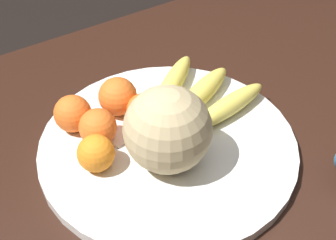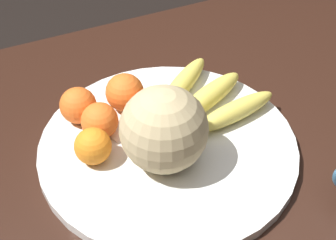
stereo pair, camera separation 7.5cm
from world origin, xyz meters
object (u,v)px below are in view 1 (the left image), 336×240
orange_front_right (73,114)px  produce_tag (127,128)px  banana_bunch (200,94)px  melon (168,129)px  orange_mid_center (98,127)px  orange_back_left (96,153)px  orange_back_right (144,110)px  orange_front_left (118,96)px  fruit_bowl (168,145)px  kitchen_table (167,214)px

orange_front_right → produce_tag: (0.07, -0.05, -0.03)m
banana_bunch → orange_front_right: (-0.22, 0.06, 0.01)m
melon → orange_mid_center: bearing=125.2°
orange_back_left → banana_bunch: bearing=9.9°
orange_mid_center → melon: bearing=-54.8°
orange_mid_center → orange_back_left: bearing=-119.9°
melon → produce_tag: 0.12m
orange_back_right → produce_tag: (-0.03, 0.00, -0.03)m
banana_bunch → produce_tag: 0.15m
orange_back_left → orange_front_left: bearing=46.8°
melon → orange_back_left: size_ratio=2.30×
orange_back_left → orange_back_right: bearing=21.9°
orange_front_left → orange_front_right: 0.09m
orange_front_right → orange_back_left: orange_front_right is taller
fruit_bowl → orange_front_right: 0.17m
melon → orange_front_right: bearing=120.8°
kitchen_table → orange_mid_center: orange_mid_center is taller
kitchen_table → fruit_bowl: (0.04, 0.06, 0.10)m
fruit_bowl → orange_back_left: size_ratio=7.26×
orange_back_left → orange_front_right: bearing=85.3°
kitchen_table → produce_tag: (-0.00, 0.12, 0.11)m
kitchen_table → orange_back_left: (-0.09, 0.07, 0.14)m
produce_tag → banana_bunch: bearing=-23.9°
fruit_bowl → orange_back_left: bearing=173.0°
orange_front_right → produce_tag: orange_front_right is taller
fruit_bowl → orange_front_left: orange_front_left is taller
orange_back_right → orange_front_left: bearing=111.9°
orange_back_left → produce_tag: orange_back_left is taller
orange_front_right → orange_back_right: (0.11, -0.06, -0.00)m
orange_front_left → orange_front_right: bearing=177.4°
orange_front_left → orange_back_left: orange_front_left is taller
orange_front_left → orange_back_right: 0.06m
orange_mid_center → orange_back_right: size_ratio=1.05×
orange_back_right → fruit_bowl: bearing=-81.5°
fruit_bowl → orange_front_right: bearing=134.2°
fruit_bowl → orange_back_left: 0.13m
orange_back_left → melon: bearing=-26.7°
banana_bunch → orange_back_right: size_ratio=3.58×
orange_mid_center → orange_back_right: 0.09m
orange_front_right → orange_back_left: size_ratio=1.08×
kitchen_table → orange_mid_center: (-0.06, 0.12, 0.14)m
banana_bunch → orange_back_right: 0.12m
orange_mid_center → fruit_bowl: bearing=-34.7°
orange_mid_center → banana_bunch: bearing=-2.9°
fruit_bowl → orange_back_right: size_ratio=7.22×
banana_bunch → produce_tag: (-0.15, 0.01, -0.02)m
produce_tag → orange_mid_center: bearing=159.6°
kitchen_table → banana_bunch: banana_bunch is taller
fruit_bowl → orange_front_left: size_ratio=6.31×
fruit_bowl → kitchen_table: bearing=-124.2°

